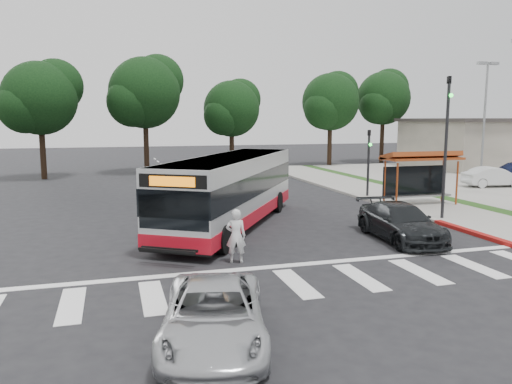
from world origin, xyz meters
name	(u,v)px	position (x,y,z in m)	size (l,w,h in m)	color
ground	(249,242)	(0.00, 0.00, 0.00)	(140.00, 140.00, 0.00)	black
sidewalk_east	(393,197)	(11.00, 8.00, 0.06)	(4.00, 40.00, 0.12)	gray
curb_east	(362,198)	(9.00, 8.00, 0.07)	(0.30, 40.00, 0.15)	#9E9991
curb_east_red	(485,237)	(9.00, -2.00, 0.08)	(0.32, 6.00, 0.15)	maroon
commercial_building	(490,145)	(30.00, 22.00, 2.20)	(14.00, 10.00, 4.40)	#ACA290
building_roof_cap	(492,120)	(30.00, 22.00, 4.55)	(14.60, 10.60, 0.30)	#383330
crosswalk_ladder	(296,283)	(0.00, -5.00, 0.01)	(18.00, 2.60, 0.01)	silver
bus_shelter	(420,162)	(10.80, 5.10, 2.35)	(4.20, 1.60, 2.86)	#9D401A
traffic_signal_ne_tall	(446,136)	(9.60, 1.49, 3.88)	(0.18, 0.37, 6.50)	black
traffic_signal_ne_short	(369,156)	(9.60, 8.49, 2.48)	(0.18, 0.37, 4.00)	black
lot_light_mid	(485,103)	(24.00, 16.00, 5.91)	(1.90, 0.35, 9.01)	gray
tree_ne_a	(331,101)	(16.08, 28.06, 6.39)	(6.16, 5.74, 9.30)	black
tree_ne_b	(384,97)	(23.08, 30.06, 6.92)	(6.16, 5.74, 10.02)	black
tree_north_a	(146,92)	(-1.92, 26.07, 6.92)	(6.60, 6.15, 10.17)	black
tree_north_b	(232,108)	(6.07, 28.06, 5.66)	(5.72, 5.33, 8.43)	black
tree_north_c	(41,97)	(-9.92, 24.06, 6.29)	(6.16, 5.74, 9.30)	black
transit_bus	(231,191)	(0.02, 3.04, 1.51)	(2.54, 11.72, 3.03)	#B5B8BA
pedestrian	(236,236)	(-1.14, -2.50, 0.88)	(0.64, 0.42, 1.77)	silver
dark_sedan	(401,222)	(5.67, -1.27, 0.69)	(1.95, 4.79, 1.39)	black
silver_suv_south	(214,315)	(-3.00, -8.14, 0.63)	(2.08, 4.52, 1.26)	#B6B8BC
parked_car_1	(494,177)	(19.81, 9.87, 0.77)	(1.41, 4.05, 1.33)	silver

